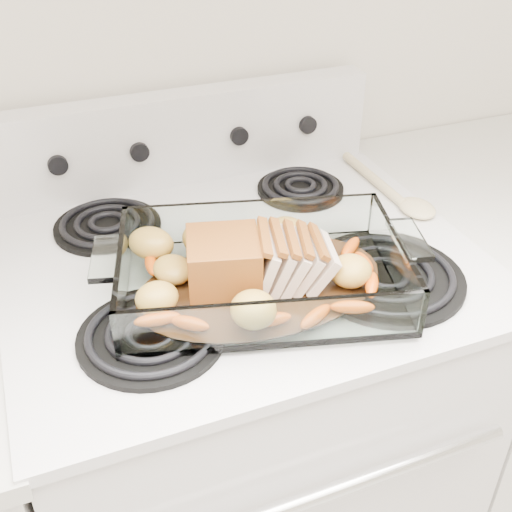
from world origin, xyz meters
name	(u,v)px	position (x,y,z in m)	size (l,w,h in m)	color
electric_range	(242,432)	(0.00, 1.66, 0.48)	(0.78, 0.70, 1.12)	silver
counter_right	(499,356)	(0.67, 1.66, 0.47)	(0.58, 0.68, 0.93)	silver
baking_dish	(261,278)	(-0.01, 1.54, 0.96)	(0.42, 0.28, 0.08)	white
pork_roast	(248,265)	(-0.03, 1.54, 0.99)	(0.22, 0.11, 0.09)	brown
roast_vegetables	(249,260)	(-0.01, 1.58, 0.97)	(0.39, 0.21, 0.05)	#C7430C
wooden_spoon	(397,195)	(0.35, 1.71, 0.95)	(0.06, 0.29, 0.02)	beige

